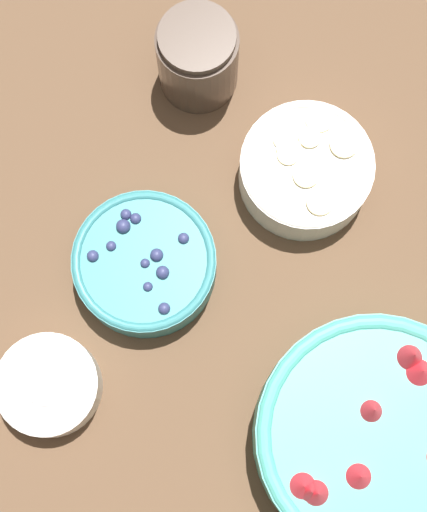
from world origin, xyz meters
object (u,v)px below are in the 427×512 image
at_px(bowl_cream, 48,385).
at_px(jar_chocolate, 198,59).
at_px(bowl_blueberries, 145,264).
at_px(bowl_bananas, 306,169).
at_px(bowl_strawberries, 374,437).

distance_m(bowl_cream, jar_chocolate, 0.40).
xyz_separation_m(bowl_blueberries, bowl_bananas, (-0.04, 0.20, 0.00)).
height_order(bowl_bananas, bowl_cream, bowl_bananas).
xyz_separation_m(bowl_strawberries, bowl_blueberries, (-0.25, -0.16, -0.02)).
xyz_separation_m(bowl_strawberries, bowl_cream, (-0.16, -0.30, -0.02)).
xyz_separation_m(bowl_cream, jar_chocolate, (-0.29, 0.27, 0.02)).
bearing_deg(jar_chocolate, bowl_strawberries, 4.43).
relative_size(bowl_blueberries, bowl_bananas, 1.06).
height_order(bowl_strawberries, bowl_bananas, bowl_strawberries).
bearing_deg(bowl_strawberries, jar_chocolate, -175.57).
bearing_deg(bowl_cream, jar_chocolate, 137.29).
xyz_separation_m(bowl_strawberries, jar_chocolate, (-0.45, -0.04, 0.00)).
bearing_deg(jar_chocolate, bowl_blueberries, -33.09).
relative_size(bowl_strawberries, bowl_blueberries, 1.58).
relative_size(bowl_strawberries, jar_chocolate, 2.29).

